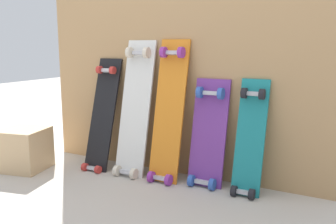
# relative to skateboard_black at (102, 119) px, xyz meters

# --- Properties ---
(ground_plane) EXTENTS (12.00, 12.00, 0.00)m
(ground_plane) POSITION_rel_skateboard_black_xyz_m (0.52, 0.08, -0.34)
(ground_plane) COLOR #B2AAA0
(plywood_wall_panel) EXTENTS (2.04, 0.04, 1.79)m
(plywood_wall_panel) POSITION_rel_skateboard_black_xyz_m (0.52, 0.15, 0.55)
(plywood_wall_panel) COLOR tan
(plywood_wall_panel) RESTS_ON ground
(skateboard_black) EXTENTS (0.19, 0.29, 0.83)m
(skateboard_black) POSITION_rel_skateboard_black_xyz_m (0.00, 0.00, 0.00)
(skateboard_black) COLOR black
(skateboard_black) RESTS_ON ground
(skateboard_white) EXTENTS (0.22, 0.28, 0.95)m
(skateboard_white) POSITION_rel_skateboard_black_xyz_m (0.26, 0.01, 0.07)
(skateboard_white) COLOR silver
(skateboard_white) RESTS_ON ground
(skateboard_orange) EXTENTS (0.20, 0.27, 0.95)m
(skateboard_orange) POSITION_rel_skateboard_black_xyz_m (0.52, 0.02, 0.07)
(skateboard_orange) COLOR orange
(skateboard_orange) RESTS_ON ground
(skateboard_purple) EXTENTS (0.22, 0.21, 0.71)m
(skateboard_purple) POSITION_rel_skateboard_black_xyz_m (0.78, 0.05, -0.05)
(skateboard_purple) COLOR #6B338C
(skateboard_purple) RESTS_ON ground
(skateboard_teal) EXTENTS (0.17, 0.23, 0.73)m
(skateboard_teal) POSITION_rel_skateboard_black_xyz_m (1.04, 0.03, -0.05)
(skateboard_teal) COLOR #197A7F
(skateboard_teal) RESTS_ON ground
(wooden_crate) EXTENTS (0.34, 0.34, 0.29)m
(wooden_crate) POSITION_rel_skateboard_black_xyz_m (-0.45, -0.30, -0.20)
(wooden_crate) COLOR tan
(wooden_crate) RESTS_ON ground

